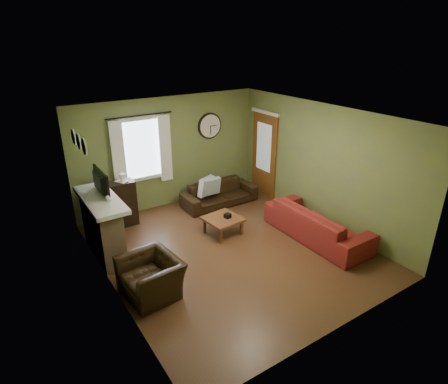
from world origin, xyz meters
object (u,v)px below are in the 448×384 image
sofa_red (317,223)px  coffee_table (223,226)px  sofa_brown (219,194)px  armchair (151,277)px  bookshelf (116,205)px

sofa_red → coffee_table: bearing=51.9°
sofa_brown → armchair: (-2.76, -2.29, 0.04)m
sofa_brown → armchair: bearing=-140.3°
sofa_red → bookshelf: bearing=50.0°
bookshelf → armchair: size_ratio=1.05×
bookshelf → coffee_table: (1.73, -1.54, -0.32)m
armchair → bookshelf: bearing=167.8°
sofa_brown → armchair: 3.59m
bookshelf → coffee_table: size_ratio=1.46×
sofa_red → armchair: size_ratio=2.40×
bookshelf → sofa_brown: size_ratio=0.54×
coffee_table → bookshelf: bearing=138.4°
bookshelf → armchair: bookshelf is taller
sofa_red → armchair: sofa_red is taller
sofa_red → armchair: bearing=86.8°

